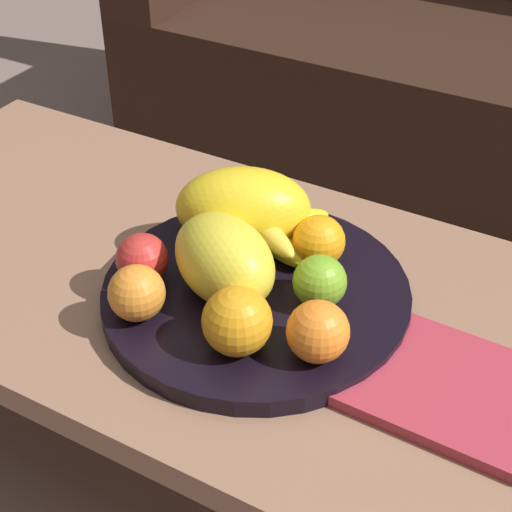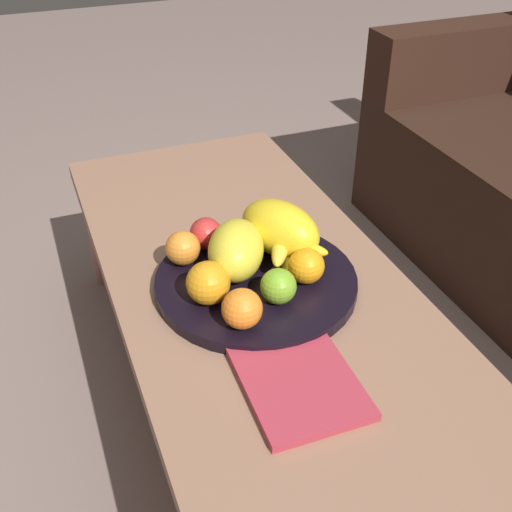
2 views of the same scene
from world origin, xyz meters
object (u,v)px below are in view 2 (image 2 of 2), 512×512
fruit_bowl (256,282)px  apple_front (276,287)px  magazine (296,377)px  orange_left (183,248)px  orange_back (242,309)px  banana_bunch (287,249)px  coffee_table (253,287)px  orange_front (306,266)px  apple_right (206,234)px  melon_smaller_beside (280,229)px  orange_right (208,283)px  melon_large_front (236,250)px

fruit_bowl → apple_front: apple_front is taller
magazine → orange_left: bearing=-164.9°
orange_back → banana_bunch: size_ratio=0.46×
coffee_table → orange_front: (0.10, 0.07, 0.10)m
apple_right → magazine: bearing=4.0°
melon_smaller_beside → banana_bunch: 0.05m
orange_right → banana_bunch: bearing=108.4°
melon_smaller_beside → magazine: bearing=-18.7°
orange_back → magazine: bearing=17.8°
fruit_bowl → melon_smaller_beside: melon_smaller_beside is taller
fruit_bowl → orange_front: bearing=61.6°
orange_left → coffee_table: bearing=68.8°
apple_right → apple_front: bearing=16.7°
fruit_bowl → magazine: fruit_bowl is taller
orange_back → apple_front: (-0.04, 0.08, -0.00)m
orange_front → apple_front: bearing=-64.8°
orange_front → apple_right: size_ratio=1.03×
melon_smaller_beside → orange_right: 0.21m
coffee_table → magazine: 0.31m
melon_large_front → orange_front: (0.07, 0.12, -0.02)m
orange_left → apple_front: orange_left is taller
melon_large_front → orange_front: bearing=57.6°
coffee_table → orange_left: size_ratio=18.21×
apple_right → orange_back: bearing=-3.5°
coffee_table → melon_large_front: (0.02, -0.04, 0.12)m
orange_right → banana_bunch: 0.20m
melon_smaller_beside → orange_left: melon_smaller_beside is taller
orange_left → fruit_bowl: bearing=50.1°
fruit_bowl → magazine: size_ratio=1.60×
orange_back → melon_smaller_beside: bearing=140.8°
melon_large_front → magazine: size_ratio=0.62×
orange_left → banana_bunch: size_ratio=0.44×
apple_right → orange_left: bearing=-59.5°
apple_right → melon_large_front: bearing=14.6°
orange_left → banana_bunch: 0.21m
coffee_table → orange_left: 0.17m
melon_large_front → apple_right: size_ratio=2.29×
orange_right → apple_right: orange_right is taller
orange_right → orange_left: bearing=-175.9°
fruit_bowl → orange_left: 0.16m
magazine → orange_back: bearing=-160.8°
melon_large_front → apple_front: bearing=18.6°
melon_large_front → orange_left: bearing=-129.2°
orange_right → orange_back: 0.09m
orange_left → apple_front: size_ratio=1.04×
melon_large_front → banana_bunch: melon_large_front is taller
magazine → orange_right: bearing=-159.3°
coffee_table → fruit_bowl: 0.07m
melon_large_front → orange_back: size_ratio=2.12×
coffee_table → apple_right: 0.15m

